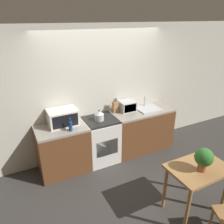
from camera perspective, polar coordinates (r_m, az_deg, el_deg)
ground_plane at (r=4.22m, az=3.75°, el=-16.14°), size 16.00×16.00×0.00m
wall_back at (r=4.38m, az=-2.59°, el=5.07°), size 10.00×0.06×2.60m
counter_left_run at (r=4.19m, az=-12.63°, el=-9.45°), size 0.90×0.62×0.90m
counter_right_run at (r=4.79m, az=7.60°, el=-4.50°), size 1.31×0.62×0.90m
stove_range at (r=4.38m, az=-2.97°, el=-7.25°), size 0.62×0.62×0.90m
kettle at (r=4.09m, az=-3.35°, el=-1.00°), size 0.17×0.17×0.21m
microwave at (r=4.00m, az=-12.76°, el=-1.35°), size 0.51×0.38×0.29m
bottle at (r=3.78m, az=-10.79°, el=-3.58°), size 0.06×0.06×0.24m
knife_block at (r=4.42m, az=0.84°, el=1.33°), size 0.10×0.10×0.30m
toaster_oven at (r=4.52m, az=3.89°, el=1.61°), size 0.31×0.30×0.21m
sink_basin at (r=4.68m, az=9.37°, el=0.96°), size 0.48×0.40×0.24m
dining_table at (r=3.42m, az=21.44°, el=-14.96°), size 0.84×0.58×0.78m
potted_plant at (r=3.19m, az=22.86°, el=-11.04°), size 0.25×0.25×0.34m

